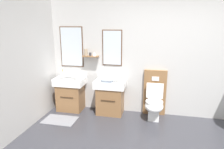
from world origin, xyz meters
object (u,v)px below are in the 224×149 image
at_px(toothbrush_cup, 62,73).
at_px(folded_hand_towel, 107,81).
at_px(soap_dispenser, 124,76).
at_px(vanity_sink_left, 71,93).
at_px(vanity_sink_right, 110,96).
at_px(toilet, 154,101).

bearing_deg(toothbrush_cup, folded_hand_towel, -13.95).
bearing_deg(soap_dispenser, vanity_sink_left, -172.25).
xyz_separation_m(vanity_sink_left, soap_dispenser, (1.21, 0.16, 0.43)).
bearing_deg(vanity_sink_right, toilet, -0.41).
xyz_separation_m(toilet, soap_dispenser, (-0.69, 0.17, 0.46)).
height_order(vanity_sink_right, toilet, toilet).
bearing_deg(vanity_sink_left, folded_hand_towel, -8.38).
xyz_separation_m(vanity_sink_right, toilet, (0.95, -0.01, -0.03)).
relative_size(toilet, soap_dispenser, 5.70).
xyz_separation_m(vanity_sink_right, soap_dispenser, (0.26, 0.16, 0.43)).
relative_size(vanity_sink_right, toothbrush_cup, 3.75).
height_order(vanity_sink_left, toilet, toilet).
xyz_separation_m(toilet, toothbrush_cup, (-2.15, 0.16, 0.44)).
bearing_deg(toilet, folded_hand_towel, -172.76).
xyz_separation_m(vanity_sink_left, vanity_sink_right, (0.94, 0.00, 0.00)).
height_order(vanity_sink_left, vanity_sink_right, same).
distance_m(vanity_sink_right, toothbrush_cup, 1.27).
xyz_separation_m(vanity_sink_left, folded_hand_towel, (0.90, -0.13, 0.38)).
height_order(vanity_sink_right, toothbrush_cup, toothbrush_cup).
xyz_separation_m(toothbrush_cup, soap_dispenser, (1.46, 0.01, 0.02)).
height_order(toilet, folded_hand_towel, toilet).
bearing_deg(vanity_sink_left, soap_dispenser, 7.75).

